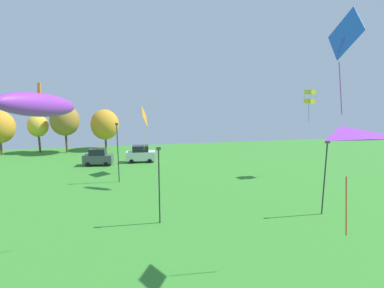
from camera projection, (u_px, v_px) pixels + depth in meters
kite_flying_3 at (144, 117)px, 38.83m from camera, size 0.89×2.90×5.88m
kite_flying_4 at (40, 105)px, 15.03m from camera, size 3.36×5.53×1.97m
kite_flying_6 at (345, 37)px, 17.01m from camera, size 0.91×3.04×6.07m
kite_flying_7 at (339, 148)px, 13.59m from camera, size 2.72×2.08×4.03m
kite_flying_8 at (310, 97)px, 37.21m from camera, size 1.35×1.34×4.00m
parked_car_leftmost at (98, 157)px, 43.66m from camera, size 4.34×2.35×2.46m
parked_car_second_from_left at (141, 154)px, 45.60m from camera, size 4.43×2.20×2.55m
light_post_0 at (118, 150)px, 35.28m from camera, size 0.36×0.20×7.10m
light_post_1 at (159, 181)px, 24.29m from camera, size 0.36×0.20×6.44m
light_post_2 at (325, 174)px, 26.02m from camera, size 0.36×0.20×6.65m
treeline_tree_1 at (38, 126)px, 52.07m from camera, size 3.46×3.46×6.60m
treeline_tree_2 at (65, 120)px, 51.75m from camera, size 4.88×4.88×8.37m
treeline_tree_3 at (105, 125)px, 54.77m from camera, size 5.04×5.04×7.38m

